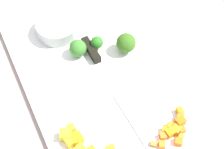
% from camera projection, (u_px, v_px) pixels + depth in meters
% --- Properties ---
extents(ground_plane, '(4.00, 4.00, 0.00)m').
position_uv_depth(ground_plane, '(112.00, 80.00, 0.74)').
color(ground_plane, '#A08D87').
extents(cutting_board, '(0.52, 0.36, 0.01)m').
position_uv_depth(cutting_board, '(112.00, 79.00, 0.74)').
color(cutting_board, white).
rests_on(cutting_board, ground_plane).
extents(prep_bowl, '(0.10, 0.10, 0.03)m').
position_uv_depth(prep_bowl, '(58.00, 28.00, 0.80)').
color(prep_bowl, '#B4BEB8').
rests_on(prep_bowl, cutting_board).
extents(chef_knife, '(0.35, 0.03, 0.02)m').
position_uv_depth(chef_knife, '(108.00, 77.00, 0.72)').
color(chef_knife, silver).
rests_on(chef_knife, cutting_board).
extents(carrot_dice_0, '(0.01, 0.01, 0.01)m').
position_uv_depth(carrot_dice_0, '(179.00, 111.00, 0.67)').
color(carrot_dice_0, orange).
rests_on(carrot_dice_0, cutting_board).
extents(carrot_dice_1, '(0.01, 0.01, 0.01)m').
position_uv_depth(carrot_dice_1, '(182.00, 130.00, 0.65)').
color(carrot_dice_1, orange).
rests_on(carrot_dice_1, cutting_board).
extents(carrot_dice_2, '(0.02, 0.02, 0.02)m').
position_uv_depth(carrot_dice_2, '(180.00, 122.00, 0.66)').
color(carrot_dice_2, orange).
rests_on(carrot_dice_2, cutting_board).
extents(carrot_dice_3, '(0.02, 0.02, 0.01)m').
position_uv_depth(carrot_dice_3, '(179.00, 142.00, 0.64)').
color(carrot_dice_3, orange).
rests_on(carrot_dice_3, cutting_board).
extents(carrot_dice_4, '(0.02, 0.02, 0.01)m').
position_uv_depth(carrot_dice_4, '(162.00, 145.00, 0.63)').
color(carrot_dice_4, orange).
rests_on(carrot_dice_4, cutting_board).
extents(carrot_dice_5, '(0.02, 0.02, 0.02)m').
position_uv_depth(carrot_dice_5, '(176.00, 130.00, 0.65)').
color(carrot_dice_5, orange).
rests_on(carrot_dice_5, cutting_board).
extents(carrot_dice_6, '(0.02, 0.02, 0.01)m').
position_uv_depth(carrot_dice_6, '(180.00, 116.00, 0.67)').
color(carrot_dice_6, orange).
rests_on(carrot_dice_6, cutting_board).
extents(carrot_dice_7, '(0.02, 0.02, 0.01)m').
position_uv_depth(carrot_dice_7, '(165.00, 130.00, 0.65)').
color(carrot_dice_7, orange).
rests_on(carrot_dice_7, cutting_board).
extents(carrot_dice_8, '(0.01, 0.01, 0.01)m').
position_uv_depth(carrot_dice_8, '(155.00, 144.00, 0.64)').
color(carrot_dice_8, orange).
rests_on(carrot_dice_8, cutting_board).
extents(carrot_dice_9, '(0.02, 0.02, 0.01)m').
position_uv_depth(carrot_dice_9, '(163.00, 136.00, 0.64)').
color(carrot_dice_9, orange).
rests_on(carrot_dice_9, cutting_board).
extents(carrot_dice_10, '(0.01, 0.01, 0.01)m').
position_uv_depth(carrot_dice_10, '(181.00, 137.00, 0.64)').
color(carrot_dice_10, orange).
rests_on(carrot_dice_10, cutting_board).
extents(carrot_dice_11, '(0.02, 0.02, 0.01)m').
position_uv_depth(carrot_dice_11, '(170.00, 126.00, 0.66)').
color(carrot_dice_11, orange).
rests_on(carrot_dice_11, cutting_board).
extents(carrot_dice_12, '(0.02, 0.02, 0.02)m').
position_uv_depth(carrot_dice_12, '(170.00, 133.00, 0.65)').
color(carrot_dice_12, orange).
rests_on(carrot_dice_12, cutting_board).
extents(pepper_dice_0, '(0.02, 0.02, 0.02)m').
position_uv_depth(pepper_dice_0, '(71.00, 141.00, 0.64)').
color(pepper_dice_0, yellow).
rests_on(pepper_dice_0, cutting_board).
extents(pepper_dice_1, '(0.02, 0.02, 0.02)m').
position_uv_depth(pepper_dice_1, '(80.00, 149.00, 0.63)').
color(pepper_dice_1, yellow).
rests_on(pepper_dice_1, cutting_board).
extents(pepper_dice_4, '(0.02, 0.02, 0.02)m').
position_uv_depth(pepper_dice_4, '(77.00, 138.00, 0.64)').
color(pepper_dice_4, yellow).
rests_on(pepper_dice_4, cutting_board).
extents(pepper_dice_6, '(0.03, 0.03, 0.02)m').
position_uv_depth(pepper_dice_6, '(66.00, 135.00, 0.64)').
color(pepper_dice_6, yellow).
rests_on(pepper_dice_6, cutting_board).
extents(pepper_dice_7, '(0.02, 0.02, 0.01)m').
position_uv_depth(pepper_dice_7, '(71.00, 128.00, 0.65)').
color(pepper_dice_7, yellow).
rests_on(pepper_dice_7, cutting_board).
extents(broccoli_floret_0, '(0.03, 0.03, 0.03)m').
position_uv_depth(broccoli_floret_0, '(97.00, 43.00, 0.77)').
color(broccoli_floret_0, '#90AB55').
rests_on(broccoli_floret_0, cutting_board).
extents(broccoli_floret_1, '(0.04, 0.04, 0.04)m').
position_uv_depth(broccoli_floret_1, '(78.00, 48.00, 0.75)').
color(broccoli_floret_1, '#90B656').
rests_on(broccoli_floret_1, cutting_board).
extents(broccoli_floret_2, '(0.04, 0.04, 0.05)m').
position_uv_depth(broccoli_floret_2, '(126.00, 43.00, 0.76)').
color(broccoli_floret_2, '#81B457').
rests_on(broccoli_floret_2, cutting_board).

